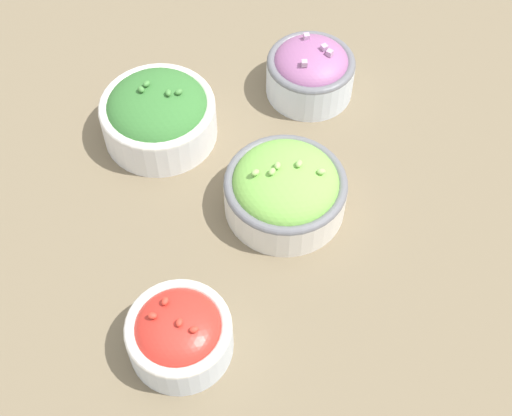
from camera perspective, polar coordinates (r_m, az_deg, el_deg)
The scene contains 5 objects.
ground_plane at distance 0.86m, azimuth 0.00°, elevation -1.14°, with size 3.00×3.00×0.00m, color #75664C.
bowl_cherry_tomatoes at distance 0.76m, azimuth -6.17°, elevation -9.92°, with size 0.11×0.11×0.07m.
bowl_broccoli at distance 0.93m, azimuth -7.84°, elevation 7.51°, with size 0.15×0.15×0.08m.
bowl_lettuce at distance 0.85m, azimuth 2.36°, elevation 1.56°, with size 0.15×0.15×0.08m.
bowl_red_onion at distance 0.98m, azimuth 4.38°, elevation 10.93°, with size 0.12×0.12×0.08m.
Camera 1 is at (-0.48, 0.02, 0.72)m, focal length 50.00 mm.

